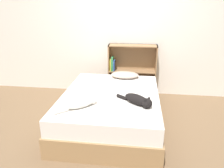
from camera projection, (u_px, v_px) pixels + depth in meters
name	position (u px, v px, depth m)	size (l,w,h in m)	color
ground_plane	(111.00, 124.00, 3.39)	(8.00, 8.00, 0.00)	brown
wall_back	(120.00, 31.00, 4.23)	(8.00, 0.06, 2.50)	silver
bed	(111.00, 110.00, 3.30)	(1.43, 1.85, 0.52)	#99754C
pillow	(125.00, 75.00, 3.87)	(0.49, 0.29, 0.11)	#B29E8E
cat_light	(82.00, 103.00, 2.78)	(0.49, 0.46, 0.14)	white
cat_dark	(139.00, 100.00, 2.83)	(0.49, 0.39, 0.15)	black
bookshelf	(131.00, 70.00, 4.34)	(0.93, 0.26, 1.02)	#8E6B47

